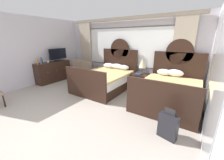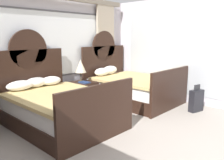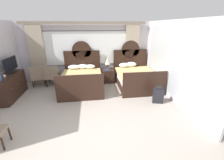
# 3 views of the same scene
# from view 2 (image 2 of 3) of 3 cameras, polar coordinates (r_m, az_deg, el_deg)

# --- Properties ---
(wall_back_window) EXTENTS (5.95, 0.22, 2.70)m
(wall_back_window) POSITION_cam_2_polar(r_m,az_deg,el_deg) (5.50, -18.48, 7.15)
(wall_back_window) COLOR silver
(wall_back_window) RESTS_ON ground_plane
(wall_right_mirror) EXTENTS (0.08, 4.74, 2.70)m
(wall_right_mirror) POSITION_cam_2_polar(r_m,az_deg,el_deg) (6.19, 19.27, 6.87)
(wall_right_mirror) COLOR silver
(wall_right_mirror) RESTS_ON ground_plane
(bed_near_window) EXTENTS (1.64, 2.22, 1.86)m
(bed_near_window) POSITION_cam_2_polar(r_m,az_deg,el_deg) (4.61, -13.25, -6.28)
(bed_near_window) COLOR black
(bed_near_window) RESTS_ON ground_plane
(bed_near_mirror) EXTENTS (1.64, 2.22, 1.86)m
(bed_near_mirror) POSITION_cam_2_polar(r_m,az_deg,el_deg) (6.14, 4.84, -1.76)
(bed_near_mirror) COLOR black
(bed_near_mirror) RESTS_ON ground_plane
(nightstand_between_beds) EXTENTS (0.56, 0.59, 0.60)m
(nightstand_between_beds) POSITION_cam_2_polar(r_m,az_deg,el_deg) (5.77, -7.15, -3.43)
(nightstand_between_beds) COLOR black
(nightstand_between_beds) RESTS_ON ground_plane
(table_lamp_on_nightstand) EXTENTS (0.27, 0.27, 0.55)m
(table_lamp_on_nightstand) POSITION_cam_2_polar(r_m,az_deg,el_deg) (5.71, -7.77, 3.37)
(table_lamp_on_nightstand) COLOR brown
(table_lamp_on_nightstand) RESTS_ON nightstand_between_beds
(book_on_nightstand) EXTENTS (0.18, 0.26, 0.03)m
(book_on_nightstand) POSITION_cam_2_polar(r_m,az_deg,el_deg) (5.59, -6.82, -0.58)
(book_on_nightstand) COLOR navy
(book_on_nightstand) RESTS_ON nightstand_between_beds
(suitcase_on_floor) EXTENTS (0.38, 0.23, 0.63)m
(suitcase_on_floor) POSITION_cam_2_polar(r_m,az_deg,el_deg) (5.65, 20.12, -4.79)
(suitcase_on_floor) COLOR black
(suitcase_on_floor) RESTS_ON ground_plane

